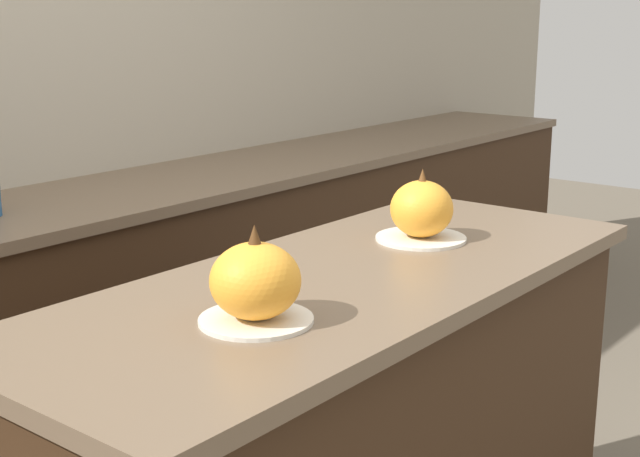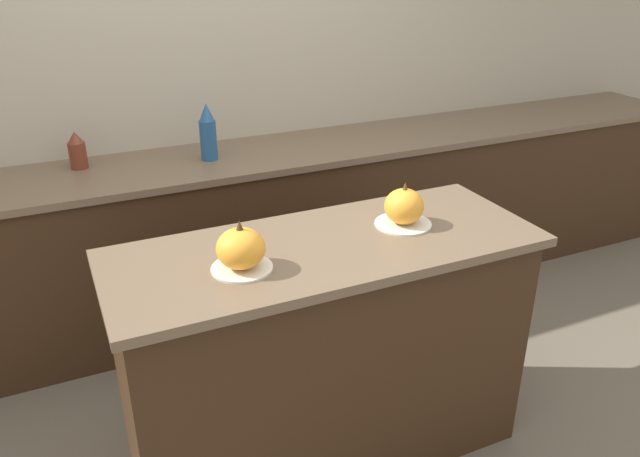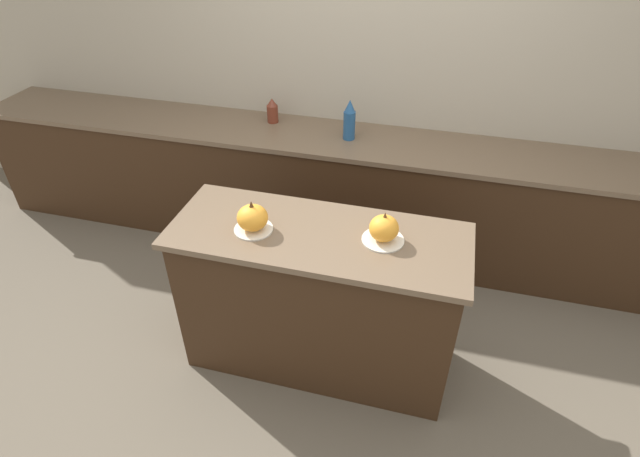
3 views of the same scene
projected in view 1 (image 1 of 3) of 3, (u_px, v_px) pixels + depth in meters
The scene contains 3 objects.
back_counter at pixel (30, 358), 2.67m from camera, with size 6.00×0.60×0.91m.
pumpkin_cake_left at pixel (255, 284), 1.53m from camera, with size 0.20×0.20×0.17m.
pumpkin_cake_right at pixel (422, 212), 2.08m from camera, with size 0.21×0.21×0.17m.
Camera 1 is at (-1.40, -1.06, 1.48)m, focal length 50.00 mm.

